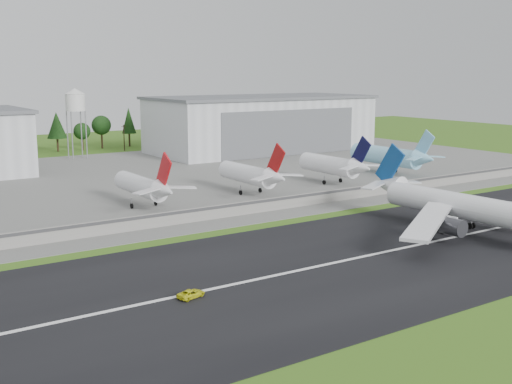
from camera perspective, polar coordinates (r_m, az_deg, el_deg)
ground at (r=126.96m, az=14.71°, el=-6.23°), size 600.00×600.00×0.00m
runway at (r=133.45m, az=11.49°, el=-5.24°), size 320.00×60.00×0.10m
runway_centerline at (r=133.44m, az=11.50°, el=-5.22°), size 220.00×1.00×0.02m
apron at (r=222.79m, az=-8.99°, el=1.21°), size 320.00×150.00×0.10m
blast_fence at (r=166.67m, az=0.49°, el=-1.22°), size 240.00×0.61×3.50m
hangar_east at (r=297.11m, az=0.48°, el=6.12°), size 102.00×47.00×25.20m
water_tower at (r=278.85m, az=-15.79°, el=7.88°), size 8.40×8.40×29.40m
utility_poles at (r=296.63m, az=-15.54°, el=3.27°), size 230.00×3.00×12.00m
treeline at (r=310.81m, az=-16.42°, el=3.55°), size 320.00×16.00×22.00m
main_airliner at (r=150.96m, az=18.57°, el=-1.84°), size 57.24×59.19×18.17m
ground_vehicle at (r=105.43m, az=-5.79°, el=-8.98°), size 5.35×3.48×1.37m
parked_jet_red_a at (r=173.48m, az=-9.80°, el=0.49°), size 7.36×31.29×16.44m
parked_jet_red_b at (r=189.92m, az=-0.26°, el=1.56°), size 7.36×31.29×16.58m
parked_jet_navy at (r=209.19m, az=7.09°, el=2.37°), size 7.36×31.29×16.78m
parked_jet_skyblue at (r=233.77m, az=12.00°, el=3.14°), size 7.36×37.29×17.07m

